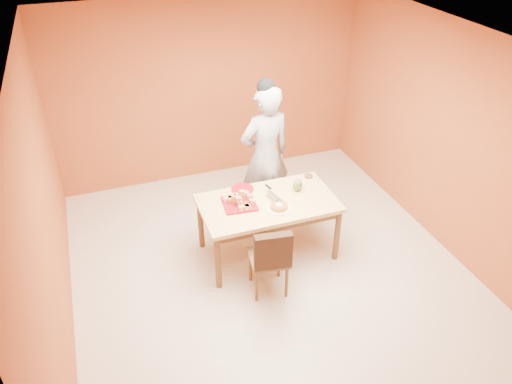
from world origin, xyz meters
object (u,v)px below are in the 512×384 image
object	(u,v)px
checker_tin	(308,176)
dining_table	(268,208)
sponge_cake	(279,206)
red_dinner_plate	(242,189)
magenta_glass	(299,183)
person	(265,156)
dining_chair	(269,257)
pastry_platter	(239,204)
egg_ornament	(298,185)

from	to	relation	value
checker_tin	dining_table	bearing A→B (deg)	-152.76
dining_table	sponge_cake	distance (m)	0.23
red_dinner_plate	magenta_glass	bearing A→B (deg)	-12.95
person	sponge_cake	xyz separation A→B (m)	(-0.17, -0.90, -0.16)
dining_table	sponge_cake	world-z (taller)	sponge_cake
magenta_glass	dining_chair	bearing A→B (deg)	-130.40
dining_table	checker_tin	xyz separation A→B (m)	(0.68, 0.35, 0.11)
pastry_platter	sponge_cake	xyz separation A→B (m)	(0.40, -0.24, 0.02)
egg_ornament	magenta_glass	world-z (taller)	egg_ornament
person	pastry_platter	bearing A→B (deg)	41.44
egg_ornament	magenta_glass	bearing A→B (deg)	38.72
sponge_cake	checker_tin	xyz separation A→B (m)	(0.62, 0.53, -0.02)
red_dinner_plate	checker_tin	distance (m)	0.88
sponge_cake	egg_ornament	size ratio (longest dim) A/B	1.31
dining_chair	red_dinner_plate	size ratio (longest dim) A/B	3.34
person	pastry_platter	xyz separation A→B (m)	(-0.57, -0.67, -0.18)
dining_table	dining_chair	size ratio (longest dim) A/B	1.75
dining_chair	magenta_glass	distance (m)	1.12
red_dinner_plate	sponge_cake	distance (m)	0.59
dining_chair	egg_ornament	size ratio (longest dim) A/B	5.96
sponge_cake	egg_ornament	xyz separation A→B (m)	(0.35, 0.28, 0.04)
pastry_platter	magenta_glass	xyz separation A→B (m)	(0.81, 0.14, 0.03)
dining_table	checker_tin	distance (m)	0.77
person	egg_ornament	size ratio (longest dim) A/B	12.42
dining_table	pastry_platter	bearing A→B (deg)	170.14
magenta_glass	checker_tin	xyz separation A→B (m)	(0.21, 0.16, -0.03)
egg_ornament	person	bearing A→B (deg)	87.58
person	red_dinner_plate	size ratio (longest dim) A/B	6.96
dining_table	egg_ornament	size ratio (longest dim) A/B	10.41
dining_chair	egg_ornament	bearing A→B (deg)	56.50
checker_tin	magenta_glass	bearing A→B (deg)	-142.86
pastry_platter	red_dinner_plate	xyz separation A→B (m)	(0.13, 0.29, -0.00)
magenta_glass	dining_table	bearing A→B (deg)	-157.72
red_dinner_plate	magenta_glass	distance (m)	0.69
checker_tin	dining_chair	bearing A→B (deg)	-132.80
egg_ornament	checker_tin	bearing A→B (deg)	24.02
dining_table	checker_tin	world-z (taller)	checker_tin
person	red_dinner_plate	world-z (taller)	person
pastry_platter	checker_tin	size ratio (longest dim) A/B	3.75
person	red_dinner_plate	bearing A→B (deg)	32.63
sponge_cake	dining_table	bearing A→B (deg)	109.96
egg_ornament	sponge_cake	bearing A→B (deg)	-160.59
dining_table	magenta_glass	size ratio (longest dim) A/B	18.29
magenta_glass	checker_tin	size ratio (longest dim) A/B	0.87
dining_table	red_dinner_plate	xyz separation A→B (m)	(-0.20, 0.35, 0.10)
pastry_platter	sponge_cake	distance (m)	0.46
dining_table	egg_ornament	xyz separation A→B (m)	(0.42, 0.10, 0.17)
red_dinner_plate	checker_tin	bearing A→B (deg)	0.00
dining_table	checker_tin	bearing A→B (deg)	27.24
red_dinner_plate	dining_table	bearing A→B (deg)	-60.05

